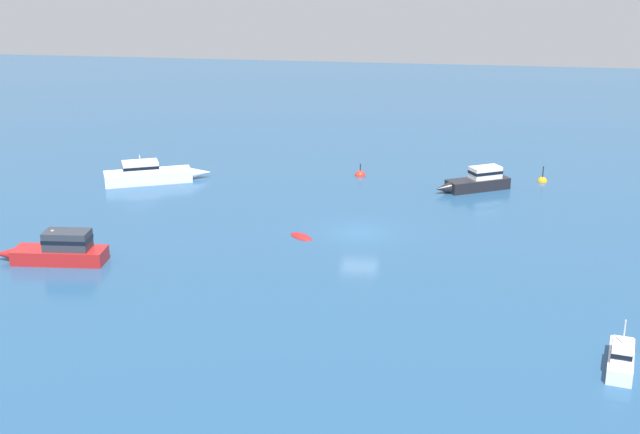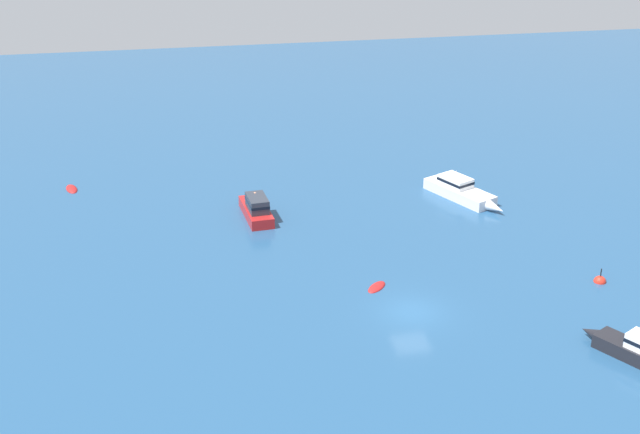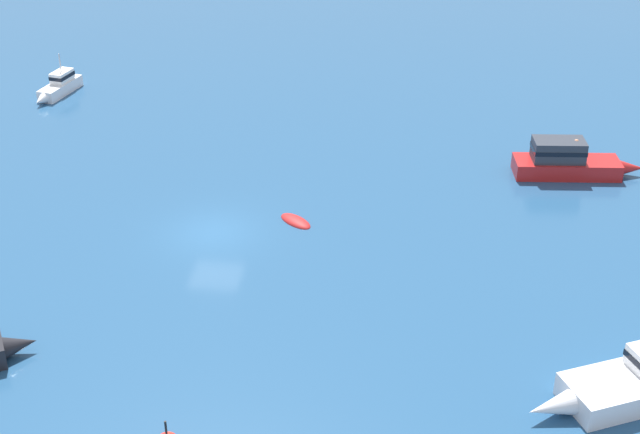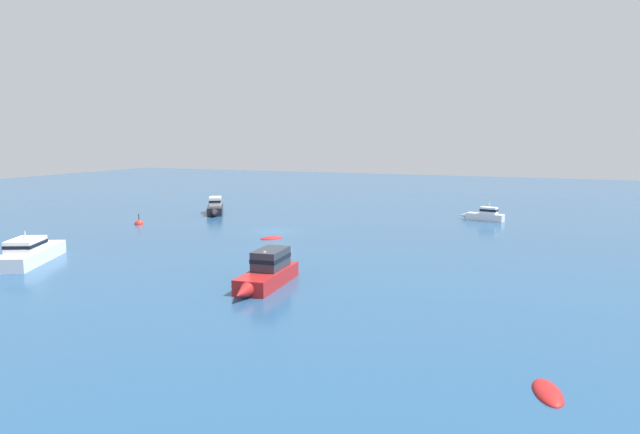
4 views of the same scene
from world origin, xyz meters
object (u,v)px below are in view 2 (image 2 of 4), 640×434
object	(u,v)px
motor_cruiser	(461,191)
channel_buoy	(600,282)
launch	(635,349)
rib	(377,287)
cabin_cruiser	(256,208)
skiff	(72,189)

from	to	relation	value
motor_cruiser	channel_buoy	distance (m)	17.45
launch	rib	bearing A→B (deg)	17.98
launch	motor_cruiser	bearing A→B (deg)	-26.16
motor_cruiser	launch	world-z (taller)	motor_cruiser
cabin_cruiser	launch	bearing A→B (deg)	-146.99
rib	skiff	distance (m)	32.35
rib	channel_buoy	xyz separation A→B (m)	(-15.98, 2.12, 0.00)
cabin_cruiser	rib	xyz separation A→B (m)	(-6.96, 13.94, -0.82)
launch	channel_buoy	distance (m)	10.04
skiff	channel_buoy	world-z (taller)	channel_buoy
rib	launch	bearing A→B (deg)	90.44
rib	channel_buoy	distance (m)	16.12
launch	channel_buoy	xyz separation A→B (m)	(-2.69, -9.65, -0.73)
motor_cruiser	rib	distance (m)	18.52
motor_cruiser	skiff	bearing A→B (deg)	-129.33
motor_cruiser	channel_buoy	xyz separation A→B (m)	(-4.70, 16.79, -0.70)
motor_cruiser	cabin_cruiser	bearing A→B (deg)	-113.13
launch	rib	xyz separation A→B (m)	(13.30, -11.77, -0.73)
launch	channel_buoy	world-z (taller)	launch
motor_cruiser	skiff	distance (m)	34.99
launch	skiff	bearing A→B (deg)	15.41
motor_cruiser	rib	size ratio (longest dim) A/B	4.08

